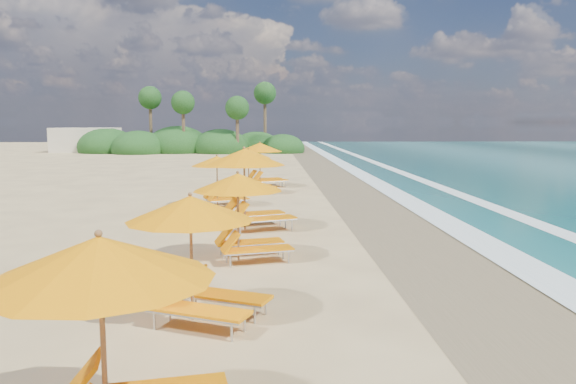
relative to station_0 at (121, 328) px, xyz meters
The scene contains 12 objects.
ground 12.45m from the station_0, 79.97° to the left, with size 160.00×160.00×0.00m, color #D4B67C.
wet_sand 13.72m from the station_0, 63.20° to the left, with size 4.00×160.00×0.01m, color olive.
surf_foam 15.12m from the station_0, 54.00° to the left, with size 4.00×160.00×0.01m.
station_0 is the anchor object (origin of this frame).
station_1 3.83m from the station_0, 84.89° to the left, with size 2.94×2.92×2.26m.
station_2 8.14m from the station_0, 83.42° to the left, with size 2.81×2.72×2.26m.
station_3 12.15m from the station_0, 85.52° to the left, with size 3.44×3.37×2.68m.
station_4 17.10m from the station_0, 91.42° to the left, with size 2.72×2.66×2.14m.
station_5 21.03m from the station_0, 88.01° to the left, with size 2.83×2.77×2.22m.
station_6 23.97m from the station_0, 87.00° to the left, with size 3.13×3.08×2.43m.
treeline 58.22m from the station_0, 97.68° to the left, with size 25.80×8.80×9.74m.
beach_building 63.37m from the station_0, 108.25° to the left, with size 7.00×5.00×2.80m, color beige.
Camera 1 is at (-0.63, -17.71, 3.44)m, focal length 34.42 mm.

